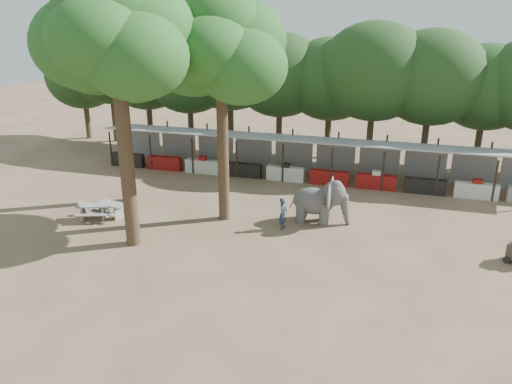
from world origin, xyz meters
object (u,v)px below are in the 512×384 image
(elephant, at_px, (321,201))
(yard_tree_left, at_px, (117,50))
(yard_tree_back, at_px, (219,47))
(picnic_table_near, at_px, (93,209))
(picnic_table_far, at_px, (111,208))
(yard_tree_center, at_px, (114,35))
(handler, at_px, (283,213))

(elephant, bearing_deg, yard_tree_left, 177.14)
(yard_tree_back, relative_size, picnic_table_near, 5.75)
(yard_tree_left, xyz_separation_m, elephant, (10.95, -0.25, -7.06))
(picnic_table_near, bearing_deg, yard_tree_left, 64.22)
(elephant, bearing_deg, picnic_table_far, -168.62)
(yard_tree_left, height_order, yard_tree_back, yard_tree_back)
(yard_tree_center, distance_m, elephant, 12.28)
(yard_tree_back, relative_size, handler, 7.13)
(handler, bearing_deg, yard_tree_left, 86.17)
(yard_tree_left, relative_size, yard_tree_center, 0.92)
(yard_tree_center, bearing_deg, yard_tree_back, 53.14)
(yard_tree_left, distance_m, picnic_table_far, 8.16)
(yard_tree_back, height_order, elephant, yard_tree_back)
(handler, bearing_deg, yard_tree_center, 124.15)
(picnic_table_near, relative_size, picnic_table_far, 1.11)
(yard_tree_left, bearing_deg, picnic_table_near, -95.64)
(handler, bearing_deg, yard_tree_back, 86.02)
(yard_tree_left, distance_m, elephant, 13.03)
(yard_tree_back, height_order, handler, yard_tree_back)
(yard_tree_center, xyz_separation_m, yard_tree_back, (3.00, 4.00, -0.67))
(yard_tree_left, relative_size, yard_tree_back, 0.97)
(elephant, relative_size, picnic_table_near, 1.50)
(handler, relative_size, picnic_table_near, 0.81)
(yard_tree_center, distance_m, handler, 11.07)
(picnic_table_near, height_order, picnic_table_far, picnic_table_near)
(yard_tree_back, bearing_deg, yard_tree_center, -126.86)
(yard_tree_left, bearing_deg, picnic_table_far, -81.12)
(yard_tree_left, height_order, picnic_table_far, yard_tree_left)
(yard_tree_left, bearing_deg, yard_tree_back, -9.46)
(yard_tree_back, xyz_separation_m, picnic_table_far, (-5.58, -1.67, -8.04))
(handler, relative_size, picnic_table_far, 0.89)
(elephant, bearing_deg, handler, -142.34)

